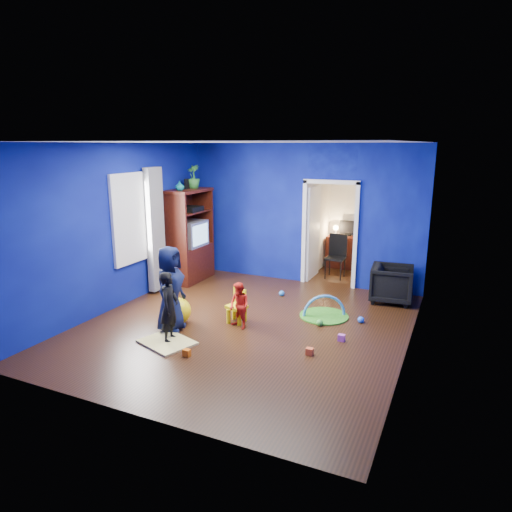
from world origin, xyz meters
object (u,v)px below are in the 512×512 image
at_px(crt_tv, 191,234).
at_px(study_desk, 346,252).
at_px(child_navy, 170,289).
at_px(vase, 180,186).
at_px(armchair, 392,284).
at_px(child_black, 169,307).
at_px(tv_armoire, 190,235).
at_px(folding_chair, 335,257).
at_px(toddler_red, 239,306).
at_px(play_mat, 324,316).
at_px(hopper_ball, 178,311).
at_px(kid_chair, 237,308).

xyz_separation_m(crt_tv, study_desk, (2.77, 2.40, -0.65)).
height_order(child_navy, vase, vase).
bearing_deg(crt_tv, armchair, 4.68).
bearing_deg(child_black, vase, 16.10).
bearing_deg(tv_armoire, child_navy, -63.90).
relative_size(vase, folding_chair, 0.20).
relative_size(toddler_red, play_mat, 0.90).
bearing_deg(play_mat, child_black, -133.54).
bearing_deg(toddler_red, vase, 165.55).
height_order(play_mat, study_desk, study_desk).
bearing_deg(child_black, tv_armoire, 13.43).
height_order(vase, study_desk, vase).
bearing_deg(play_mat, folding_chair, 100.72).
xyz_separation_m(child_black, folding_chair, (1.37, 4.27, -0.07)).
bearing_deg(hopper_ball, tv_armoire, 117.59).
xyz_separation_m(crt_tv, kid_chair, (1.97, -1.77, -0.77)).
height_order(armchair, child_navy, child_navy).
distance_m(toddler_red, hopper_ball, 1.04).
bearing_deg(study_desk, play_mat, -82.34).
bearing_deg(vase, kid_chair, -36.14).
distance_m(armchair, child_navy, 4.10).
distance_m(child_black, hopper_ball, 0.74).
height_order(vase, kid_chair, vase).
xyz_separation_m(child_navy, tv_armoire, (-1.21, 2.47, 0.30)).
bearing_deg(child_black, child_navy, 18.86).
relative_size(vase, hopper_ball, 0.43).
relative_size(study_desk, folding_chair, 0.96).
height_order(child_navy, crt_tv, child_navy).
distance_m(child_black, kid_chair, 1.24).
xyz_separation_m(hopper_ball, folding_chair, (1.65, 3.66, 0.24)).
height_order(crt_tv, play_mat, crt_tv).
distance_m(toddler_red, vase, 3.21).
relative_size(toddler_red, folding_chair, 0.81).
height_order(child_black, crt_tv, crt_tv).
bearing_deg(crt_tv, toddler_red, -42.87).
bearing_deg(kid_chair, hopper_ball, -133.17).
height_order(vase, hopper_ball, vase).
height_order(armchair, kid_chair, armchair).
bearing_deg(toddler_red, study_desk, 104.76).
bearing_deg(study_desk, child_navy, -108.19).
height_order(child_black, kid_chair, child_black).
relative_size(child_black, child_navy, 0.79).
xyz_separation_m(armchair, kid_chair, (-2.17, -2.11, -0.10)).
bearing_deg(study_desk, folding_chair, -90.00).
xyz_separation_m(child_black, play_mat, (1.82, 1.91, -0.52)).
relative_size(play_mat, folding_chair, 0.90).
height_order(armchair, tv_armoire, tv_armoire).
relative_size(armchair, kid_chair, 1.52).
bearing_deg(crt_tv, play_mat, -16.01).
bearing_deg(vase, child_navy, -60.86).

